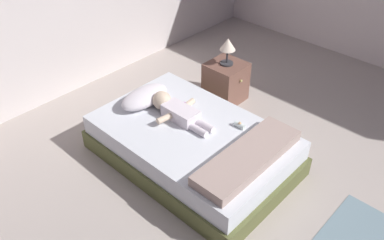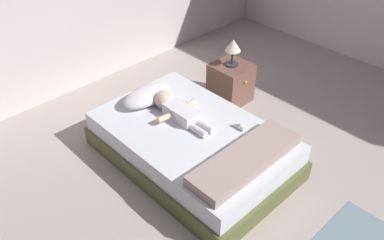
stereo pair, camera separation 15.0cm
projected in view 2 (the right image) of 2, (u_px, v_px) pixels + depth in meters
The scene contains 9 objects.
ground_plane at pixel (288, 220), 3.26m from camera, with size 8.00×8.00×0.00m, color #B6A8A0.
bed at pixel (192, 145), 3.72m from camera, with size 1.18×1.84×0.38m.
pillow at pixel (147, 96), 3.90m from camera, with size 0.53×0.28×0.16m.
baby at pixel (176, 109), 3.73m from camera, with size 0.47×0.70×0.18m.
toothbrush at pixel (183, 101), 3.95m from camera, with size 0.05×0.14×0.02m.
nightstand at pixel (231, 83), 4.51m from camera, with size 0.39×0.42×0.46m.
lamp at pixel (233, 47), 4.24m from camera, with size 0.17×0.17×0.31m.
blanket at pixel (246, 159), 3.22m from camera, with size 1.06×0.34×0.09m.
baby_bottle at pixel (240, 127), 3.59m from camera, with size 0.05×0.10×0.07m.
Camera 2 is at (-2.03, -0.98, 2.61)m, focal length 37.43 mm.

